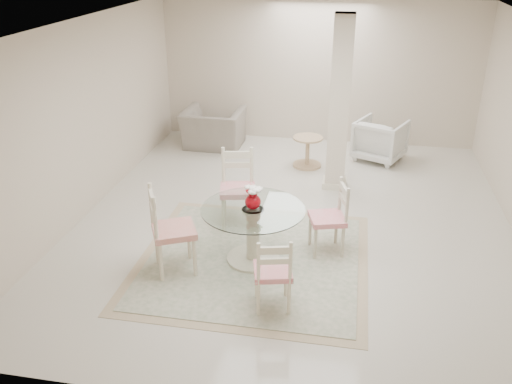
% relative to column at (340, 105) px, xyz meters
% --- Properties ---
extents(ground, '(7.00, 7.00, 0.00)m').
position_rel_column_xyz_m(ground, '(-0.50, -1.30, -1.35)').
color(ground, beige).
rests_on(ground, ground).
extents(room_shell, '(6.02, 7.02, 2.71)m').
position_rel_column_xyz_m(room_shell, '(-0.50, -1.30, 0.51)').
color(room_shell, beige).
rests_on(room_shell, ground).
extents(column, '(0.30, 0.30, 2.70)m').
position_rel_column_xyz_m(column, '(0.00, 0.00, 0.00)').
color(column, beige).
rests_on(column, ground).
extents(area_rug, '(2.82, 2.82, 0.02)m').
position_rel_column_xyz_m(area_rug, '(-0.88, -2.46, -1.34)').
color(area_rug, tan).
rests_on(area_rug, ground).
extents(dining_table, '(1.25, 1.25, 0.72)m').
position_rel_column_xyz_m(dining_table, '(-0.88, -2.46, -0.98)').
color(dining_table, beige).
rests_on(dining_table, ground).
extents(red_vase, '(0.22, 0.21, 0.29)m').
position_rel_column_xyz_m(red_vase, '(-0.87, -2.46, -0.48)').
color(red_vase, '#A4050F').
rests_on(red_vase, dining_table).
extents(dining_chair_east, '(0.52, 0.52, 1.06)m').
position_rel_column_xyz_m(dining_chair_east, '(0.06, -2.06, -0.79)').
color(dining_chair_east, beige).
rests_on(dining_chair_east, ground).
extents(dining_chair_north, '(0.56, 0.56, 1.19)m').
position_rel_column_xyz_m(dining_chair_north, '(-1.27, -1.52, -0.72)').
color(dining_chair_north, beige).
rests_on(dining_chair_north, ground).
extents(dining_chair_west, '(0.65, 0.65, 1.21)m').
position_rel_column_xyz_m(dining_chair_west, '(-1.82, -2.88, -0.72)').
color(dining_chair_west, '#F4E7C9').
rests_on(dining_chair_west, ground).
extents(dining_chair_south, '(0.48, 0.48, 0.99)m').
position_rel_column_xyz_m(dining_chair_south, '(-0.48, -3.40, -0.83)').
color(dining_chair_south, '#F7EDCB').
rests_on(dining_chair_south, ground).
extents(recliner_taupe, '(1.14, 1.00, 0.73)m').
position_rel_column_xyz_m(recliner_taupe, '(-2.40, 1.45, -0.99)').
color(recliner_taupe, gray).
rests_on(recliner_taupe, ground).
extents(armchair_white, '(1.06, 1.07, 0.74)m').
position_rel_column_xyz_m(armchair_white, '(0.73, 1.34, -0.98)').
color(armchair_white, silver).
rests_on(armchair_white, ground).
extents(side_table, '(0.52, 0.52, 0.54)m').
position_rel_column_xyz_m(side_table, '(-0.52, 0.77, -1.10)').
color(side_table, tan).
rests_on(side_table, ground).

